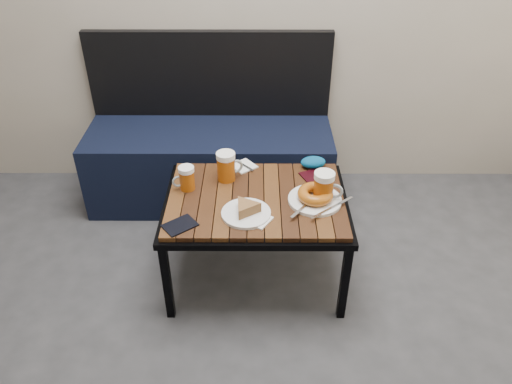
{
  "coord_description": "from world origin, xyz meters",
  "views": [
    {
      "loc": [
        0.01,
        -0.78,
        1.79
      ],
      "look_at": [
        -0.0,
        1.07,
        0.5
      ],
      "focal_mm": 35.0,
      "sensor_mm": 36.0,
      "label": 1
    }
  ],
  "objects_px": {
    "plate_pie": "(246,210)",
    "passport_burgundy": "(314,178)",
    "beer_mug_centre": "(227,166)",
    "passport_navy": "(180,225)",
    "plate_bagel": "(315,197)",
    "beer_mug_left": "(186,178)",
    "knit_pouch": "(313,162)",
    "cafe_table": "(256,205)",
    "beer_mug_right": "(324,187)",
    "bench": "(211,156)"
  },
  "relations": [
    {
      "from": "beer_mug_left",
      "to": "passport_burgundy",
      "type": "height_order",
      "value": "beer_mug_left"
    },
    {
      "from": "beer_mug_centre",
      "to": "passport_navy",
      "type": "relative_size",
      "value": 1.08
    },
    {
      "from": "bench",
      "to": "passport_burgundy",
      "type": "distance_m",
      "value": 0.8
    },
    {
      "from": "cafe_table",
      "to": "beer_mug_left",
      "type": "distance_m",
      "value": 0.34
    },
    {
      "from": "plate_pie",
      "to": "passport_burgundy",
      "type": "distance_m",
      "value": 0.43
    },
    {
      "from": "beer_mug_left",
      "to": "plate_bagel",
      "type": "distance_m",
      "value": 0.59
    },
    {
      "from": "bench",
      "to": "passport_burgundy",
      "type": "height_order",
      "value": "bench"
    },
    {
      "from": "plate_pie",
      "to": "knit_pouch",
      "type": "distance_m",
      "value": 0.51
    },
    {
      "from": "passport_navy",
      "to": "knit_pouch",
      "type": "bearing_deg",
      "value": 89.99
    },
    {
      "from": "beer_mug_right",
      "to": "plate_bagel",
      "type": "xyz_separation_m",
      "value": [
        -0.04,
        -0.01,
        -0.05
      ]
    },
    {
      "from": "bench",
      "to": "plate_bagel",
      "type": "bearing_deg",
      "value": -53.68
    },
    {
      "from": "beer_mug_centre",
      "to": "knit_pouch",
      "type": "xyz_separation_m",
      "value": [
        0.42,
        0.11,
        -0.04
      ]
    },
    {
      "from": "bench",
      "to": "beer_mug_right",
      "type": "xyz_separation_m",
      "value": [
        0.57,
        -0.72,
        0.27
      ]
    },
    {
      "from": "beer_mug_centre",
      "to": "passport_burgundy",
      "type": "xyz_separation_m",
      "value": [
        0.42,
        0.0,
        -0.07
      ]
    },
    {
      "from": "beer_mug_right",
      "to": "plate_pie",
      "type": "height_order",
      "value": "beer_mug_right"
    },
    {
      "from": "beer_mug_right",
      "to": "beer_mug_left",
      "type": "bearing_deg",
      "value": -175.81
    },
    {
      "from": "cafe_table",
      "to": "passport_burgundy",
      "type": "bearing_deg",
      "value": 28.75
    },
    {
      "from": "beer_mug_left",
      "to": "plate_bagel",
      "type": "xyz_separation_m",
      "value": [
        0.58,
        -0.1,
        -0.03
      ]
    },
    {
      "from": "cafe_table",
      "to": "beer_mug_centre",
      "type": "height_order",
      "value": "beer_mug_centre"
    },
    {
      "from": "cafe_table",
      "to": "plate_bagel",
      "type": "bearing_deg",
      "value": -7.42
    },
    {
      "from": "beer_mug_left",
      "to": "passport_navy",
      "type": "bearing_deg",
      "value": 73.2
    },
    {
      "from": "passport_navy",
      "to": "passport_burgundy",
      "type": "xyz_separation_m",
      "value": [
        0.6,
        0.36,
        0.0
      ]
    },
    {
      "from": "cafe_table",
      "to": "plate_pie",
      "type": "distance_m",
      "value": 0.15
    },
    {
      "from": "beer_mug_right",
      "to": "passport_burgundy",
      "type": "height_order",
      "value": "beer_mug_right"
    },
    {
      "from": "beer_mug_centre",
      "to": "plate_pie",
      "type": "height_order",
      "value": "beer_mug_centre"
    },
    {
      "from": "beer_mug_right",
      "to": "plate_pie",
      "type": "distance_m",
      "value": 0.36
    },
    {
      "from": "beer_mug_left",
      "to": "knit_pouch",
      "type": "relative_size",
      "value": 0.93
    },
    {
      "from": "cafe_table",
      "to": "beer_mug_left",
      "type": "xyz_separation_m",
      "value": [
        -0.32,
        0.07,
        0.1
      ]
    },
    {
      "from": "passport_navy",
      "to": "knit_pouch",
      "type": "relative_size",
      "value": 1.07
    },
    {
      "from": "bench",
      "to": "passport_navy",
      "type": "relative_size",
      "value": 10.52
    },
    {
      "from": "beer_mug_left",
      "to": "passport_navy",
      "type": "distance_m",
      "value": 0.28
    },
    {
      "from": "beer_mug_left",
      "to": "beer_mug_centre",
      "type": "distance_m",
      "value": 0.2
    },
    {
      "from": "passport_navy",
      "to": "passport_burgundy",
      "type": "bearing_deg",
      "value": 83.23
    },
    {
      "from": "knit_pouch",
      "to": "beer_mug_right",
      "type": "bearing_deg",
      "value": -86.02
    },
    {
      "from": "passport_navy",
      "to": "beer_mug_right",
      "type": "bearing_deg",
      "value": 68.44
    },
    {
      "from": "beer_mug_centre",
      "to": "knit_pouch",
      "type": "height_order",
      "value": "beer_mug_centre"
    },
    {
      "from": "bench",
      "to": "beer_mug_right",
      "type": "bearing_deg",
      "value": -51.5
    },
    {
      "from": "cafe_table",
      "to": "beer_mug_centre",
      "type": "distance_m",
      "value": 0.24
    },
    {
      "from": "beer_mug_right",
      "to": "cafe_table",
      "type": "bearing_deg",
      "value": -172.3
    },
    {
      "from": "beer_mug_centre",
      "to": "passport_navy",
      "type": "height_order",
      "value": "beer_mug_centre"
    },
    {
      "from": "plate_bagel",
      "to": "passport_burgundy",
      "type": "relative_size",
      "value": 2.11
    },
    {
      "from": "bench",
      "to": "plate_bagel",
      "type": "height_order",
      "value": "bench"
    },
    {
      "from": "beer_mug_left",
      "to": "passport_burgundy",
      "type": "bearing_deg",
      "value": 171.23
    },
    {
      "from": "passport_burgundy",
      "to": "passport_navy",
      "type": "bearing_deg",
      "value": -172.36
    },
    {
      "from": "knit_pouch",
      "to": "plate_bagel",
      "type": "bearing_deg",
      "value": -93.48
    },
    {
      "from": "plate_pie",
      "to": "plate_bagel",
      "type": "relative_size",
      "value": 0.74
    },
    {
      "from": "plate_pie",
      "to": "plate_bagel",
      "type": "bearing_deg",
      "value": 17.65
    },
    {
      "from": "cafe_table",
      "to": "passport_burgundy",
      "type": "distance_m",
      "value": 0.32
    },
    {
      "from": "plate_pie",
      "to": "bench",
      "type": "bearing_deg",
      "value": 105.49
    },
    {
      "from": "bench",
      "to": "knit_pouch",
      "type": "relative_size",
      "value": 11.23
    }
  ]
}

